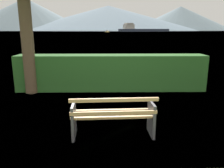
{
  "coord_description": "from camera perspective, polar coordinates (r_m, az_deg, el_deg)",
  "views": [
    {
      "loc": [
        -0.08,
        -4.1,
        2.05
      ],
      "look_at": [
        0.0,
        1.13,
        0.78
      ],
      "focal_mm": 35.63,
      "sensor_mm": 36.0,
      "label": 1
    }
  ],
  "objects": [
    {
      "name": "fishing_boat_near",
      "position": [
        201.75,
        -1.26,
        13.3
      ],
      "size": [
        3.6,
        7.18,
        1.65
      ],
      "color": "gold",
      "rests_on": "water_surface"
    },
    {
      "name": "cargo_ship_large",
      "position": [
        277.07,
        7.33,
        13.76
      ],
      "size": [
        63.41,
        28.23,
        9.88
      ],
      "color": "#2D384C",
      "rests_on": "water_surface"
    },
    {
      "name": "distant_hills",
      "position": [
        574.16,
        -3.25,
        16.72
      ],
      "size": [
        662.88,
        427.85,
        74.89
      ],
      "color": "slate",
      "rests_on": "ground_plane"
    },
    {
      "name": "ground_plane",
      "position": [
        4.58,
        0.22,
        -12.9
      ],
      "size": [
        1400.0,
        1400.0,
        0.0
      ],
      "primitive_type": "plane",
      "color": "#4C6B33"
    },
    {
      "name": "park_bench",
      "position": [
        4.35,
        0.28,
        -8.26
      ],
      "size": [
        1.64,
        0.65,
        0.87
      ],
      "color": "tan",
      "rests_on": "ground_plane"
    },
    {
      "name": "hedge_row",
      "position": [
        7.76,
        -0.27,
        3.0
      ],
      "size": [
        6.46,
        0.79,
        1.22
      ],
      "primitive_type": "cube",
      "color": "#285B23",
      "rests_on": "ground_plane"
    },
    {
      "name": "water_surface",
      "position": [
        312.96,
        -0.89,
        13.35
      ],
      "size": [
        620.0,
        620.0,
        0.0
      ],
      "primitive_type": "plane",
      "color": "#6B8EA3",
      "rests_on": "ground_plane"
    }
  ]
}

